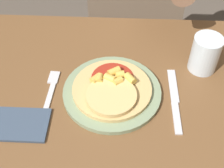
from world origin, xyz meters
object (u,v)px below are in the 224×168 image
(fork, at_px, (51,91))
(drinking_glass, at_px, (205,54))
(dining_table, at_px, (128,126))
(pizza, at_px, (112,89))
(knife, at_px, (175,101))
(plate, at_px, (112,92))

(fork, height_order, drinking_glass, drinking_glass)
(dining_table, relative_size, drinking_glass, 11.08)
(fork, xyz_separation_m, drinking_glass, (0.43, 0.12, 0.05))
(pizza, bearing_deg, knife, -5.32)
(fork, distance_m, drinking_glass, 0.44)
(plate, xyz_separation_m, drinking_glass, (0.26, 0.11, 0.05))
(plate, bearing_deg, dining_table, -29.38)
(dining_table, height_order, drinking_glass, drinking_glass)
(dining_table, height_order, fork, fork)
(fork, distance_m, knife, 0.34)
(fork, bearing_deg, dining_table, -6.75)
(dining_table, relative_size, knife, 5.49)
(dining_table, distance_m, drinking_glass, 0.30)
(dining_table, xyz_separation_m, drinking_glass, (0.21, 0.14, 0.17))
(pizza, relative_size, drinking_glass, 1.96)
(plate, xyz_separation_m, pizza, (0.00, -0.00, 0.02))
(fork, relative_size, knife, 0.80)
(fork, relative_size, drinking_glass, 1.61)
(plate, relative_size, drinking_glass, 2.45)
(dining_table, xyz_separation_m, fork, (-0.22, 0.03, 0.12))
(plate, distance_m, knife, 0.17)
(pizza, bearing_deg, plate, 90.51)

